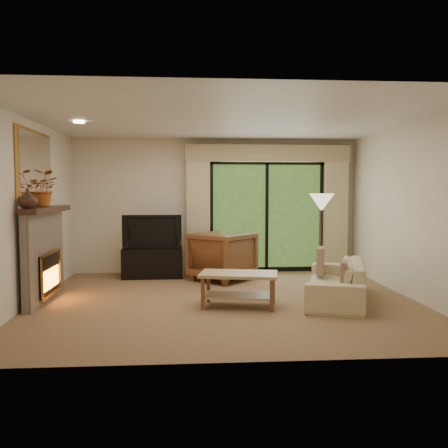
{
  "coord_description": "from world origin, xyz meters",
  "views": [
    {
      "loc": [
        -0.51,
        -6.79,
        1.6
      ],
      "look_at": [
        0.0,
        0.3,
        1.1
      ],
      "focal_mm": 38.0,
      "sensor_mm": 36.0,
      "label": 1
    }
  ],
  "objects": [
    {
      "name": "wall_front",
      "position": [
        0.0,
        -2.5,
        1.3
      ],
      "size": [
        5.0,
        0.0,
        5.0
      ],
      "primitive_type": "plane",
      "rotation": [
        -1.57,
        0.0,
        0.0
      ],
      "color": "beige",
      "rests_on": "ground"
    },
    {
      "name": "sofa",
      "position": [
        1.61,
        -0.08,
        0.29
      ],
      "size": [
        1.34,
        2.11,
        0.58
      ],
      "primitive_type": "imported",
      "rotation": [
        0.0,
        0.0,
        -1.88
      ],
      "color": "#C0B287",
      "rests_on": "floor"
    },
    {
      "name": "floor",
      "position": [
        0.0,
        0.0,
        0.0
      ],
      "size": [
        5.5,
        5.5,
        0.0
      ],
      "primitive_type": "plane",
      "color": "olive",
      "rests_on": "ground"
    },
    {
      "name": "ceiling",
      "position": [
        0.0,
        0.0,
        2.6
      ],
      "size": [
        5.5,
        5.5,
        0.0
      ],
      "primitive_type": "plane",
      "rotation": [
        3.14,
        0.0,
        0.0
      ],
      "color": "silver",
      "rests_on": "ground"
    },
    {
      "name": "vase",
      "position": [
        -2.61,
        -0.48,
        1.5
      ],
      "size": [
        0.3,
        0.3,
        0.26
      ],
      "primitive_type": "imported",
      "rotation": [
        0.0,
        0.0,
        -0.2
      ],
      "color": "#362017",
      "rests_on": "fireplace"
    },
    {
      "name": "armchair",
      "position": [
        0.07,
        1.58,
        0.44
      ],
      "size": [
        1.34,
        1.34,
        0.88
      ],
      "primitive_type": "imported",
      "rotation": [
        0.0,
        0.0,
        2.39
      ],
      "color": "brown",
      "rests_on": "floor"
    },
    {
      "name": "tv",
      "position": [
        -1.2,
        1.95,
        0.86
      ],
      "size": [
        1.07,
        0.15,
        0.62
      ],
      "primitive_type": "imported",
      "rotation": [
        0.0,
        0.0,
        0.01
      ],
      "color": "black",
      "rests_on": "media_console"
    },
    {
      "name": "media_console",
      "position": [
        -1.2,
        1.95,
        0.27
      ],
      "size": [
        1.1,
        0.51,
        0.55
      ],
      "primitive_type": "cube",
      "rotation": [
        0.0,
        0.0,
        0.01
      ],
      "color": "black",
      "rests_on": "floor"
    },
    {
      "name": "cornice",
      "position": [
        1.0,
        2.36,
        2.32
      ],
      "size": [
        3.2,
        0.24,
        0.32
      ],
      "primitive_type": "cube",
      "color": "tan",
      "rests_on": "wall_back"
    },
    {
      "name": "coffee_table",
      "position": [
        0.16,
        -0.37,
        0.24
      ],
      "size": [
        1.15,
        0.78,
        0.47
      ],
      "primitive_type": null,
      "rotation": [
        0.0,
        0.0,
        -0.2
      ],
      "color": "tan",
      "rests_on": "floor"
    },
    {
      "name": "fireplace",
      "position": [
        -2.63,
        0.2,
        0.69
      ],
      "size": [
        0.24,
        1.7,
        1.37
      ],
      "primitive_type": null,
      "color": "#76675D",
      "rests_on": "floor"
    },
    {
      "name": "curtain_right",
      "position": [
        2.35,
        2.34,
        1.2
      ],
      "size": [
        0.45,
        0.18,
        2.35
      ],
      "primitive_type": "cube",
      "color": "#CABA8C",
      "rests_on": "floor"
    },
    {
      "name": "sliding_door",
      "position": [
        1.0,
        2.45,
        1.1
      ],
      "size": [
        2.26,
        0.1,
        2.16
      ],
      "primitive_type": null,
      "color": "black",
      "rests_on": "floor"
    },
    {
      "name": "branches",
      "position": [
        -2.61,
        0.16,
        1.63
      ],
      "size": [
        0.49,
        0.43,
        0.52
      ],
      "primitive_type": "imported",
      "rotation": [
        0.0,
        0.0,
        -0.06
      ],
      "color": "#9B4A1B",
      "rests_on": "fireplace"
    },
    {
      "name": "pillow_far",
      "position": [
        1.54,
        0.49,
        0.5
      ],
      "size": [
        0.23,
        0.43,
        0.42
      ],
      "primitive_type": "cube",
      "rotation": [
        0.0,
        0.0,
        -0.31
      ],
      "color": "brown",
      "rests_on": "sofa"
    },
    {
      "name": "mirror",
      "position": [
        -2.71,
        0.2,
        1.95
      ],
      "size": [
        0.07,
        1.45,
        1.02
      ],
      "primitive_type": null,
      "color": "gold",
      "rests_on": "wall_left"
    },
    {
      "name": "floor_lamp",
      "position": [
        1.71,
        1.05,
        0.78
      ],
      "size": [
        0.51,
        0.51,
        1.55
      ],
      "primitive_type": null,
      "rotation": [
        0.0,
        0.0,
        0.27
      ],
      "color": "#F4DFC0",
      "rests_on": "floor"
    },
    {
      "name": "curtain_left",
      "position": [
        -0.35,
        2.34,
        1.2
      ],
      "size": [
        0.45,
        0.18,
        2.35
      ],
      "primitive_type": "cube",
      "color": "#CABA8C",
      "rests_on": "floor"
    },
    {
      "name": "wall_back",
      "position": [
        0.0,
        2.5,
        1.3
      ],
      "size": [
        5.0,
        0.0,
        5.0
      ],
      "primitive_type": "plane",
      "rotation": [
        1.57,
        0.0,
        0.0
      ],
      "color": "beige",
      "rests_on": "ground"
    },
    {
      "name": "pillow_near",
      "position": [
        1.54,
        -0.65,
        0.49
      ],
      "size": [
        0.19,
        0.35,
        0.34
      ],
      "primitive_type": "cube",
      "rotation": [
        0.0,
        0.0,
        -0.31
      ],
      "color": "brown",
      "rests_on": "sofa"
    },
    {
      "name": "wall_left",
      "position": [
        -2.75,
        0.0,
        1.3
      ],
      "size": [
        0.0,
        5.0,
        5.0
      ],
      "primitive_type": "plane",
      "rotation": [
        1.57,
        0.0,
        1.57
      ],
      "color": "beige",
      "rests_on": "ground"
    },
    {
      "name": "wall_right",
      "position": [
        2.75,
        0.0,
        1.3
      ],
      "size": [
        0.0,
        5.0,
        5.0
      ],
      "primitive_type": "plane",
      "rotation": [
        1.57,
        0.0,
        -1.57
      ],
      "color": "beige",
      "rests_on": "ground"
    }
  ]
}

